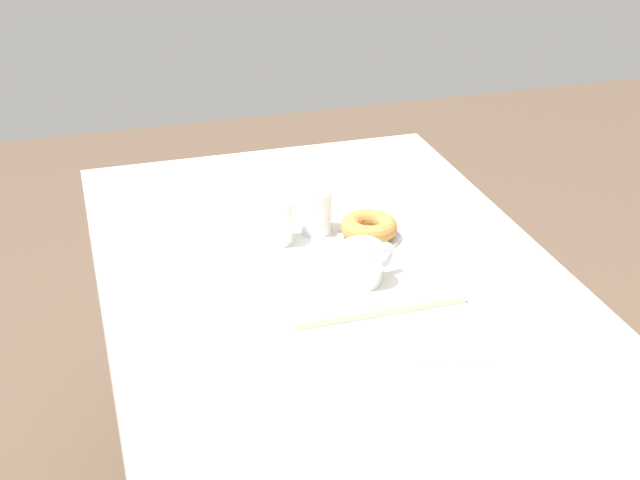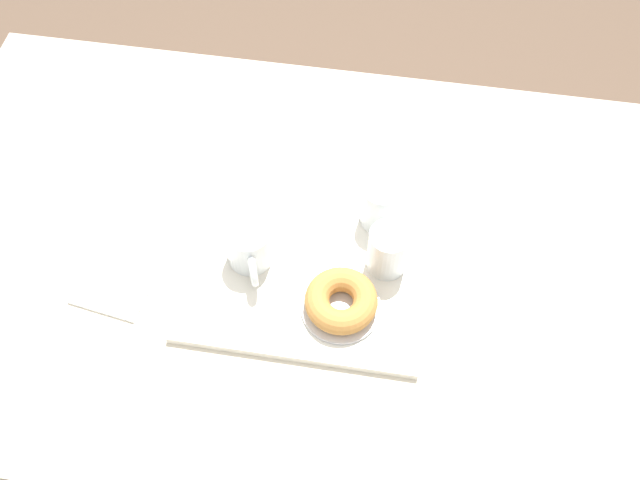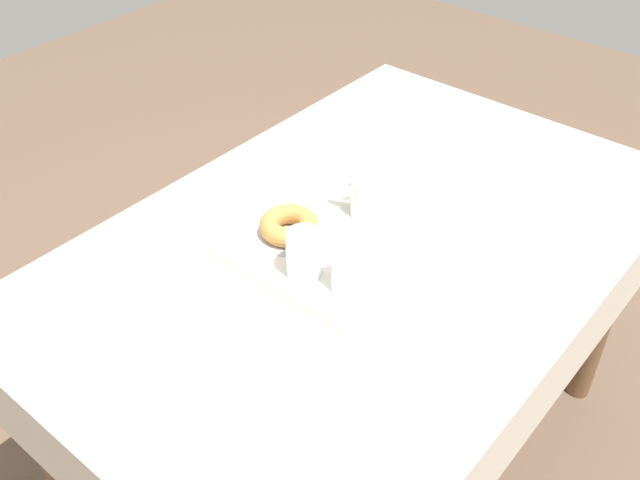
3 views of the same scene
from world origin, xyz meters
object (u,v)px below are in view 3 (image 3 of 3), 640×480
water_glass_far (350,270)px  tea_mug_left (368,198)px  water_glass_near (304,256)px  sugar_donut_left (289,225)px  serving_tray (337,237)px  dining_table (363,272)px  paper_napkin (397,162)px  donut_plate_left (289,235)px

water_glass_far → tea_mug_left: bearing=-151.0°
water_glass_near → sugar_donut_left: bearing=-123.8°
sugar_donut_left → serving_tray: bearing=134.1°
tea_mug_left → water_glass_near: water_glass_near is taller
dining_table → sugar_donut_left: (0.11, -0.11, 0.14)m
dining_table → paper_napkin: 0.31m
water_glass_near → sugar_donut_left: size_ratio=0.77×
dining_table → paper_napkin: paper_napkin is taller
dining_table → tea_mug_left: 0.16m
tea_mug_left → water_glass_near: (0.23, 0.02, 0.00)m
water_glass_far → sugar_donut_left: 0.19m
dining_table → tea_mug_left: bearing=-146.8°
serving_tray → water_glass_far: size_ratio=4.45×
paper_napkin → serving_tray: bearing=13.5°
water_glass_near → donut_plate_left: bearing=-123.8°
dining_table → water_glass_near: size_ratio=15.17×
sugar_donut_left → paper_napkin: 0.39m
serving_tray → tea_mug_left: bearing=179.1°
paper_napkin → water_glass_far: bearing=24.3°
tea_mug_left → paper_napkin: size_ratio=0.94×
dining_table → sugar_donut_left: sugar_donut_left is taller
tea_mug_left → serving_tray: bearing=-0.9°
donut_plate_left → serving_tray: bearing=134.1°
serving_tray → water_glass_far: water_glass_far is taller
dining_table → serving_tray: serving_tray is taller
donut_plate_left → sugar_donut_left: bearing=0.0°
dining_table → serving_tray: 0.12m
serving_tray → paper_napkin: (-0.32, -0.08, -0.00)m
tea_mug_left → water_glass_far: bearing=29.0°
sugar_donut_left → water_glass_far: bearing=77.4°
water_glass_near → water_glass_far: size_ratio=1.00×
water_glass_far → water_glass_near: bearing=-76.1°
serving_tray → tea_mug_left: tea_mug_left is taller
tea_mug_left → water_glass_far: 0.24m
dining_table → paper_napkin: bearing=-157.5°
serving_tray → paper_napkin: serving_tray is taller
water_glass_far → paper_napkin: bearing=-155.7°
tea_mug_left → paper_napkin: (-0.22, -0.08, -0.05)m
water_glass_near → sugar_donut_left: (-0.06, -0.10, -0.01)m
dining_table → water_glass_near: bearing=-3.5°
water_glass_far → sugar_donut_left: (-0.04, -0.19, -0.01)m
dining_table → tea_mug_left: tea_mug_left is taller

